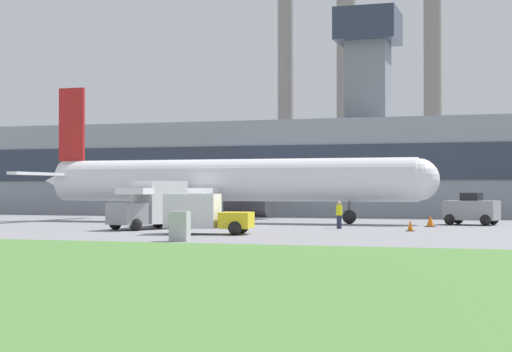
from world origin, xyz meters
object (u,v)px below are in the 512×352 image
pushback_tug (471,210)px  baggage_truck (152,206)px  airplane (223,182)px  fuel_truck (203,214)px  ground_crew_person (339,215)px

pushback_tug → baggage_truck: (-17.11, -11.41, 0.39)m
airplane → fuel_truck: (4.17, -14.58, -1.74)m
airplane → baggage_truck: (-0.56, -10.46, -1.43)m
baggage_truck → fuel_truck: (4.72, -4.12, -0.32)m
baggage_truck → fuel_truck: 6.27m
ground_crew_person → baggage_truck: bearing=-159.9°
pushback_tug → baggage_truck: 20.57m
pushback_tug → ground_crew_person: (-6.97, -7.70, -0.11)m
airplane → fuel_truck: 15.26m
baggage_truck → ground_crew_person: 10.81m
pushback_tug → ground_crew_person: pushback_tug is taller
baggage_truck → ground_crew_person: (10.14, 3.72, -0.50)m
fuel_truck → ground_crew_person: size_ratio=2.87×
airplane → pushback_tug: 16.68m
pushback_tug → baggage_truck: baggage_truck is taller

